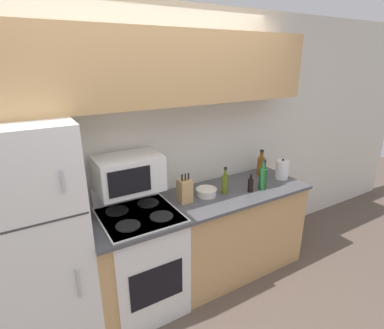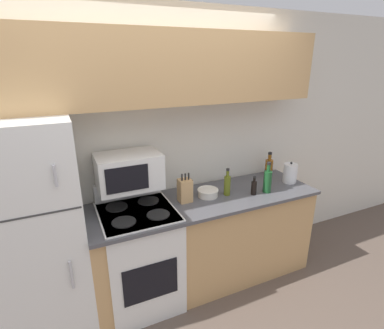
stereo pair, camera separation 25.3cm
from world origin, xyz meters
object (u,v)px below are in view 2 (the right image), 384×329
(bowl, at_px, (208,192))
(bottle_soy_sauce, at_px, (254,187))
(bottle_whiskey, at_px, (269,168))
(refrigerator, at_px, (30,237))
(bottle_wine_green, at_px, (268,180))
(bottle_olive_oil, at_px, (227,185))
(knife_block, at_px, (185,190))
(stove, at_px, (140,256))
(kettle, at_px, (290,173))
(microwave, at_px, (129,171))

(bowl, distance_m, bottle_soy_sauce, 0.43)
(bowl, bearing_deg, bottle_whiskey, 10.15)
(refrigerator, bearing_deg, bottle_wine_green, -4.07)
(bottle_whiskey, xyz_separation_m, bottle_olive_oil, (-0.62, -0.19, -0.01))
(knife_block, relative_size, bottle_soy_sauce, 1.48)
(bottle_whiskey, xyz_separation_m, bottle_soy_sauce, (-0.39, -0.28, -0.04))
(bottle_wine_green, bearing_deg, stove, 173.97)
(bottle_soy_sauce, bearing_deg, knife_block, 168.05)
(bottle_soy_sauce, bearing_deg, kettle, 9.98)
(stove, distance_m, bottle_soy_sauce, 1.20)
(bottle_wine_green, bearing_deg, bottle_olive_oil, 164.25)
(knife_block, bearing_deg, bottle_olive_oil, -5.54)
(bottle_whiskey, relative_size, bottle_wine_green, 0.93)
(bowl, xyz_separation_m, bottle_soy_sauce, (0.41, -0.14, 0.03))
(bottle_soy_sauce, distance_m, bottle_wine_green, 0.15)
(refrigerator, bearing_deg, bottle_whiskey, 3.79)
(refrigerator, relative_size, microwave, 3.37)
(bottle_whiskey, bearing_deg, bottle_wine_green, -130.19)
(stove, xyz_separation_m, bottle_whiskey, (1.47, 0.16, 0.54))
(stove, height_order, microwave, microwave)
(kettle, bearing_deg, refrigerator, 178.94)
(bowl, bearing_deg, bottle_wine_green, -15.28)
(refrigerator, bearing_deg, bowl, 0.28)
(microwave, distance_m, knife_block, 0.52)
(refrigerator, relative_size, kettle, 8.01)
(bowl, distance_m, bottle_whiskey, 0.81)
(bottle_soy_sauce, relative_size, kettle, 0.82)
(bottle_wine_green, relative_size, kettle, 1.37)
(bottle_whiskey, bearing_deg, knife_block, -171.81)
(refrigerator, height_order, bottle_wine_green, refrigerator)
(stove, bearing_deg, bottle_wine_green, -6.03)
(refrigerator, xyz_separation_m, microwave, (0.78, 0.11, 0.35))
(microwave, height_order, knife_block, microwave)
(microwave, height_order, bottle_wine_green, microwave)
(bottle_soy_sauce, bearing_deg, bottle_wine_green, -4.01)
(bottle_olive_oil, relative_size, kettle, 1.19)
(bowl, bearing_deg, kettle, -3.18)
(bottle_soy_sauce, bearing_deg, refrigerator, 175.92)
(bottle_soy_sauce, xyz_separation_m, bottle_wine_green, (0.14, -0.01, 0.05))
(bottle_whiskey, height_order, bottle_wine_green, bottle_wine_green)
(bottle_wine_green, bearing_deg, kettle, 15.26)
(microwave, height_order, bottle_soy_sauce, microwave)
(microwave, xyz_separation_m, knife_block, (0.46, -0.11, -0.22))
(refrigerator, xyz_separation_m, knife_block, (1.23, 0.00, 0.14))
(bottle_whiskey, relative_size, kettle, 1.28)
(stove, height_order, bottle_olive_oil, bottle_olive_oil)
(microwave, relative_size, bowl, 2.66)
(refrigerator, relative_size, bottle_whiskey, 6.24)
(refrigerator, distance_m, microwave, 0.86)
(kettle, bearing_deg, bottle_whiskey, 121.16)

